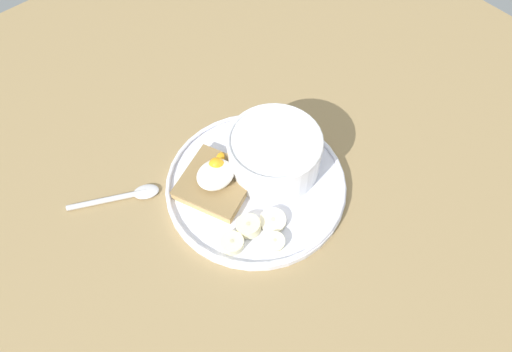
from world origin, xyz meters
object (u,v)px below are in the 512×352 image
Objects in this scene: banana_slice_left at (248,226)px; spoon at (125,196)px; oatmeal_bowl at (274,152)px; poached_egg at (216,173)px; banana_slice_back at (275,242)px; banana_slice_front at (273,221)px; toast_slice at (216,183)px; banana_slice_right at (232,243)px.

spoon is (-9.33, 15.55, -1.35)cm from banana_slice_left.
spoon is at bearing 151.54° from oatmeal_bowl.
banana_slice_back is (-0.15, -12.11, -2.30)cm from poached_egg.
spoon is (-10.57, 7.40, -3.52)cm from poached_egg.
oatmeal_bowl is at bearing 47.94° from banana_slice_back.
banana_slice_front is at bearing 51.89° from banana_slice_back.
spoon is at bearing 145.01° from poached_egg.
poached_egg is 8.52cm from banana_slice_left.
banana_slice_front is at bearing -133.39° from oatmeal_bowl.
banana_slice_front is (1.95, -9.49, -0.36)cm from toast_slice.
oatmeal_bowl is 14.12cm from banana_slice_right.
poached_egg reaches higher than banana_slice_right.
toast_slice is at bearing -35.80° from spoon.
banana_slice_left reaches higher than spoon.
banana_slice_back is at bearing -90.03° from toast_slice.
poached_egg is 9.92cm from banana_slice_right.
banana_slice_back is 0.31× the size of spoon.
banana_slice_back is at bearing -39.69° from banana_slice_right.
oatmeal_bowl reaches higher than spoon.
banana_slice_back is at bearing -132.06° from oatmeal_bowl.
poached_egg is at bearing 41.01° from toast_slice.
banana_slice_left is 3.18cm from banana_slice_right.
banana_slice_front reaches higher than spoon.
oatmeal_bowl is 2.73× the size of banana_slice_front.
toast_slice is 9.48cm from banana_slice_right.
banana_slice_left reaches higher than banana_slice_back.
poached_egg is (0.14, 0.12, 2.04)cm from toast_slice.
banana_slice_right is at bearing -68.86° from spoon.
poached_egg is (-8.25, 2.80, -0.22)cm from oatmeal_bowl.
banana_slice_back is 5.51cm from banana_slice_right.
banana_slice_left is at bearing -97.81° from toast_slice.
banana_slice_back is 22.15cm from spoon.
oatmeal_bowl is 3.55× the size of banana_slice_back.
banana_slice_left is at bearing 105.42° from banana_slice_back.
banana_slice_front is 1.19× the size of banana_slice_right.
banana_slice_right is (-12.63, -5.79, -2.51)cm from oatmeal_bowl.
banana_slice_back reaches higher than banana_slice_front.
oatmeal_bowl reaches higher than banana_slice_left.
oatmeal_bowl is at bearing -17.71° from toast_slice.
oatmeal_bowl reaches higher than banana_slice_back.
toast_slice is 2.98× the size of banana_slice_right.
spoon is (-10.42, 19.51, -1.23)cm from banana_slice_back.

